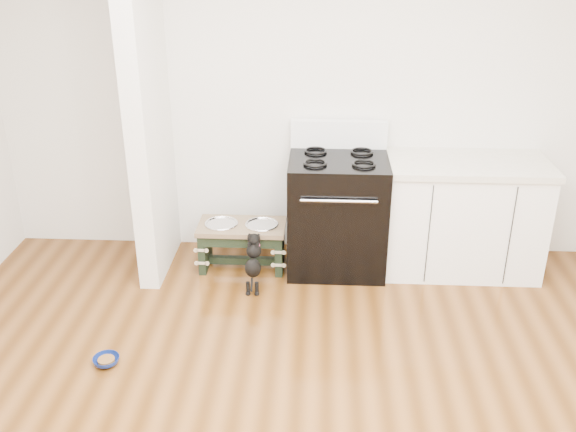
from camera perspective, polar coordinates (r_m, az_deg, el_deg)
The scene contains 7 objects.
room_shell at distance 2.64m, azimuth 0.49°, elevation 3.90°, with size 5.00×5.00×5.00m.
partition_wall at distance 4.90m, azimuth -12.42°, elevation 9.82°, with size 0.15×0.80×2.70m, color silver.
oven_range at distance 5.07m, azimuth 4.39°, elevation 0.40°, with size 0.76×0.69×1.14m.
cabinet_run at distance 5.22m, azimuth 15.20°, elevation -0.02°, with size 1.24×0.64×0.91m.
dog_feeder at distance 5.13m, azimuth -4.12°, elevation -1.89°, with size 0.69×0.37×0.39m.
puppy at distance 4.85m, azimuth -3.11°, elevation -4.01°, with size 0.12×0.36×0.42m.
floor_bowl at distance 4.32m, azimuth -15.85°, elevation -12.27°, with size 0.18×0.18×0.05m.
Camera 1 is at (0.11, -2.47, 2.56)m, focal length 40.00 mm.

